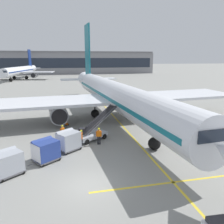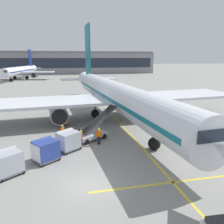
{
  "view_description": "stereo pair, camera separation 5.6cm",
  "coord_description": "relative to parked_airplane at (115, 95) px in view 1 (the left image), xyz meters",
  "views": [
    {
      "loc": [
        -1.43,
        -13.79,
        8.52
      ],
      "look_at": [
        3.76,
        9.72,
        2.7
      ],
      "focal_mm": 35.94,
      "sensor_mm": 36.0,
      "label": 1
    },
    {
      "loc": [
        -1.37,
        -13.8,
        8.52
      ],
      "look_at": [
        3.76,
        9.72,
        2.7
      ],
      "focal_mm": 35.94,
      "sensor_mm": 36.0,
      "label": 2
    }
  ],
  "objects": [
    {
      "name": "belt_loader",
      "position": [
        -4.32,
        -8.12,
        -2.45
      ],
      "size": [
        5.04,
        3.77,
        3.35
      ],
      "color": "#A3A8B2",
      "rests_on": "ground"
    },
    {
      "name": "safety_cone_engine_keepout",
      "position": [
        -6.92,
        -2.18,
        -3.07
      ],
      "size": [
        0.52,
        0.52,
        0.6
      ],
      "color": "black",
      "rests_on": "ground"
    },
    {
      "name": "apron_guidance_line_lead_in",
      "position": [
        0.04,
        -0.92,
        -3.36
      ],
      "size": [
        0.2,
        110.0,
        0.01
      ],
      "color": "yellow",
      "rests_on": "ground"
    },
    {
      "name": "terminal_building",
      "position": [
        -18.8,
        98.71,
        2.55
      ],
      "size": [
        124.38,
        16.12,
        11.93
      ],
      "color": "gray",
      "rests_on": "ground"
    },
    {
      "name": "apron_guidance_line_stop_bar",
      "position": [
        0.08,
        -17.89,
        -3.36
      ],
      "size": [
        12.0,
        0.2,
        0.01
      ],
      "color": "yellow",
      "rests_on": "ground"
    },
    {
      "name": "ground_crew_by_carts",
      "position": [
        -7.47,
        -7.95,
        -2.37
      ],
      "size": [
        0.45,
        0.43,
        1.74
      ],
      "color": "#514C42",
      "rests_on": "ground"
    },
    {
      "name": "ground_crew_marshaller",
      "position": [
        -6.75,
        -10.74,
        -2.37
      ],
      "size": [
        0.49,
        0.41,
        1.74
      ],
      "color": "#333847",
      "rests_on": "ground"
    },
    {
      "name": "distant_airplane",
      "position": [
        -23.97,
        66.05,
        0.03
      ],
      "size": [
        27.42,
        35.37,
        12.23
      ],
      "color": "silver",
      "rests_on": "ground"
    },
    {
      "name": "ground_plane",
      "position": [
        -5.79,
        -17.0,
        -3.36
      ],
      "size": [
        600.0,
        600.0,
        0.0
      ],
      "primitive_type": "plane",
      "color": "gray"
    },
    {
      "name": "baggage_cart_lead",
      "position": [
        -6.97,
        -10.53,
        -2.36
      ],
      "size": [
        2.68,
        2.47,
        1.91
      ],
      "color": "#515156",
      "rests_on": "ground"
    },
    {
      "name": "parked_airplane",
      "position": [
        0.0,
        0.0,
        0.0
      ],
      "size": [
        37.68,
        47.19,
        15.43
      ],
      "color": "silver",
      "rests_on": "ground"
    },
    {
      "name": "baggage_cart_third",
      "position": [
        -11.51,
        -14.26,
        -2.36
      ],
      "size": [
        2.68,
        2.47,
        1.91
      ],
      "color": "#515156",
      "rests_on": "ground"
    },
    {
      "name": "baggage_cart_second",
      "position": [
        -8.9,
        -12.48,
        -2.36
      ],
      "size": [
        2.68,
        2.47,
        1.91
      ],
      "color": "#515156",
      "rests_on": "ground"
    },
    {
      "name": "ground_crew_wingwalker",
      "position": [
        -5.7,
        -9.99,
        -2.37
      ],
      "size": [
        0.29,
        0.57,
        1.74
      ],
      "color": "black",
      "rests_on": "ground"
    },
    {
      "name": "ground_crew_by_loader",
      "position": [
        -3.92,
        -9.72,
        -2.37
      ],
      "size": [
        0.57,
        0.29,
        1.74
      ],
      "color": "black",
      "rests_on": "ground"
    }
  ]
}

